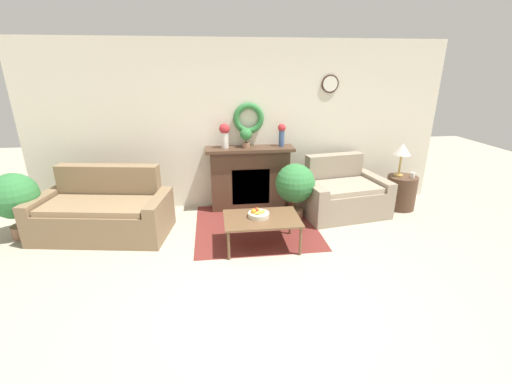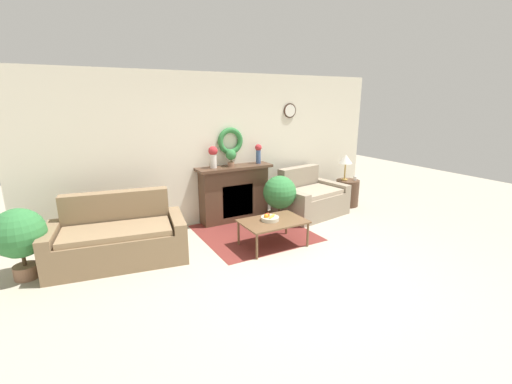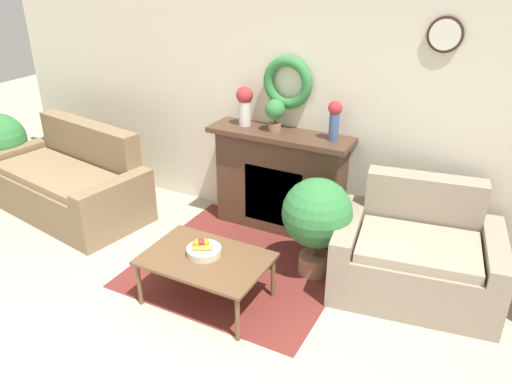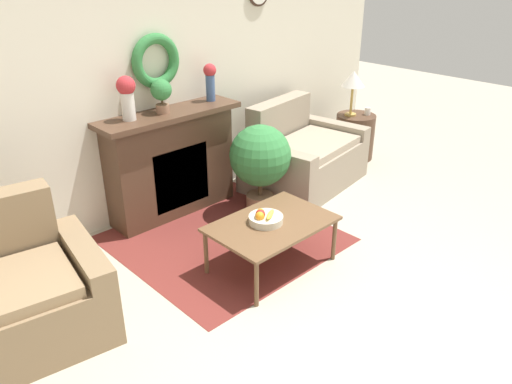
{
  "view_description": "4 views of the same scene",
  "coord_description": "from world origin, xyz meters",
  "views": [
    {
      "loc": [
        -0.47,
        -2.89,
        2.28
      ],
      "look_at": [
        0.1,
        1.47,
        0.66
      ],
      "focal_mm": 24.0,
      "sensor_mm": 36.0,
      "label": 1
    },
    {
      "loc": [
        -2.55,
        -3.08,
        2.25
      ],
      "look_at": [
        -0.01,
        1.44,
        0.83
      ],
      "focal_mm": 24.0,
      "sensor_mm": 36.0,
      "label": 2
    },
    {
      "loc": [
        2.04,
        -1.62,
        2.61
      ],
      "look_at": [
        0.32,
        1.66,
        0.82
      ],
      "focal_mm": 35.0,
      "sensor_mm": 36.0,
      "label": 3
    },
    {
      "loc": [
        -2.4,
        -1.3,
        2.38
      ],
      "look_at": [
        0.11,
        1.32,
        0.64
      ],
      "focal_mm": 35.0,
      "sensor_mm": 36.0,
      "label": 4
    }
  ],
  "objects": [
    {
      "name": "floor_rug",
      "position": [
        0.13,
        1.76,
        0.0
      ],
      "size": [
        1.8,
        1.77,
        0.01
      ],
      "color": "maroon",
      "rests_on": "ground_plane"
    },
    {
      "name": "wall_back",
      "position": [
        0.01,
        2.74,
        1.35
      ],
      "size": [
        6.8,
        0.16,
        2.7
      ],
      "color": "beige",
      "rests_on": "ground_plane"
    },
    {
      "name": "fireplace",
      "position": [
        0.13,
        2.53,
        0.53
      ],
      "size": [
        1.43,
        0.41,
        1.05
      ],
      "color": "#4C3323",
      "rests_on": "ground_plane"
    },
    {
      "name": "couch_left",
      "position": [
        -2.05,
        1.81,
        0.33
      ],
      "size": [
        1.95,
        1.19,
        0.94
      ],
      "rotation": [
        0.0,
        0.0,
        -0.16
      ],
      "color": "#846B4C",
      "rests_on": "ground_plane"
    },
    {
      "name": "loveseat_right",
      "position": [
        1.59,
        2.11,
        0.32
      ],
      "size": [
        1.44,
        1.12,
        0.91
      ],
      "rotation": [
        0.0,
        0.0,
        0.15
      ],
      "color": "gray",
      "rests_on": "ground_plane"
    },
    {
      "name": "coffee_table",
      "position": [
        0.13,
        1.15,
        0.38
      ],
      "size": [
        0.99,
        0.67,
        0.42
      ],
      "color": "brown",
      "rests_on": "ground_plane"
    },
    {
      "name": "fruit_bowl",
      "position": [
        0.09,
        1.19,
        0.46
      ],
      "size": [
        0.28,
        0.28,
        0.12
      ],
      "color": "beige",
      "rests_on": "coffee_table"
    },
    {
      "name": "vase_on_mantel_left",
      "position": [
        -0.27,
        2.54,
        1.28
      ],
      "size": [
        0.17,
        0.17,
        0.39
      ],
      "color": "silver",
      "rests_on": "fireplace"
    },
    {
      "name": "vase_on_mantel_right",
      "position": [
        0.65,
        2.54,
        1.26
      ],
      "size": [
        0.13,
        0.13,
        0.37
      ],
      "color": "#3D5684",
      "rests_on": "fireplace"
    },
    {
      "name": "potted_plant_on_mantel",
      "position": [
        0.07,
        2.52,
        1.24
      ],
      "size": [
        0.19,
        0.19,
        0.31
      ],
      "color": "#8E664C",
      "rests_on": "fireplace"
    },
    {
      "name": "potted_plant_floor_by_loveseat",
      "position": [
        0.76,
        1.94,
        0.57
      ],
      "size": [
        0.61,
        0.61,
        0.91
      ],
      "color": "#8E664C",
      "rests_on": "ground_plane"
    }
  ]
}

